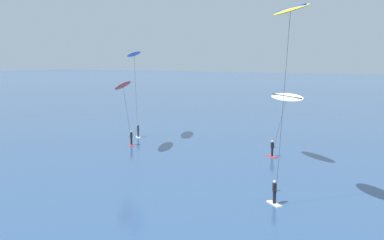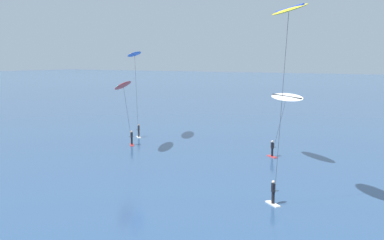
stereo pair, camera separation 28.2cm
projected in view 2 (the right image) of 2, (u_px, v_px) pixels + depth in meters
kitesurfer_blue at (135, 60)px, 57.94m from camera, size 4.20×6.14×10.89m
kitesurfer_white at (285, 102)px, 46.00m from camera, size 5.40×4.85×6.74m
kitesurfer_red at (124, 89)px, 51.37m from camera, size 4.30×7.17×7.66m
kitesurfer_yellow at (287, 26)px, 29.68m from camera, size 4.35×4.74×13.33m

